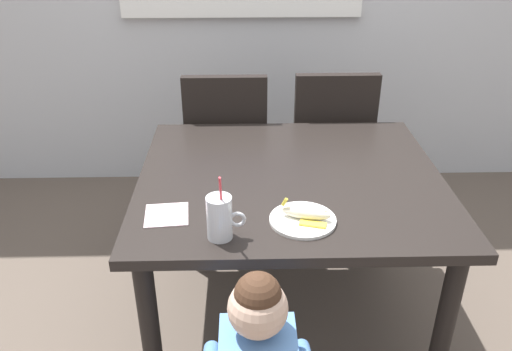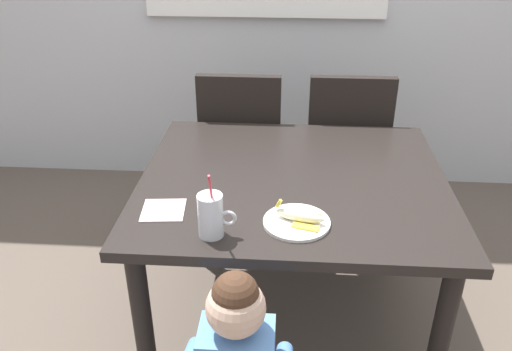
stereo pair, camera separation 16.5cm
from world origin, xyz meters
name	(u,v)px [view 1 (the left image)]	position (x,y,z in m)	size (l,w,h in m)	color
ground_plane	(286,314)	(0.00, 0.00, 0.00)	(24.00, 24.00, 0.00)	brown
dining_table	(290,196)	(0.00, 0.00, 0.64)	(1.21, 1.08, 0.74)	black
dining_chair_left	(227,145)	(-0.28, 0.72, 0.54)	(0.44, 0.44, 0.96)	black
dining_chair_right	(329,142)	(0.28, 0.74, 0.54)	(0.44, 0.44, 0.96)	black
milk_cup	(220,220)	(-0.27, -0.42, 0.81)	(0.13, 0.09, 0.25)	silver
snack_plate	(303,220)	(0.01, -0.33, 0.74)	(0.23, 0.23, 0.01)	white
peeled_banana	(307,214)	(0.03, -0.33, 0.77)	(0.18, 0.13, 0.07)	#F4EAC6
paper_napkin	(167,215)	(-0.46, -0.28, 0.74)	(0.15, 0.15, 0.00)	silver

